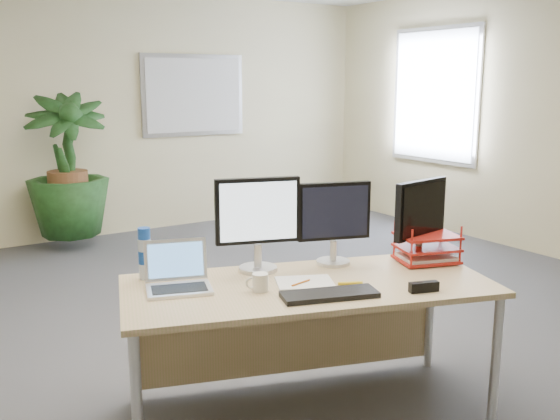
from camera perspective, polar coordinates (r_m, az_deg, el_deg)
floor at (r=3.90m, az=1.92°, el=-14.39°), size 8.00×8.00×0.00m
back_wall at (r=7.17m, az=-16.77°, el=8.30°), size 7.00×0.04×2.70m
whiteboard at (r=7.56m, az=-7.90°, el=10.35°), size 1.30×0.04×0.95m
window at (r=7.53m, az=13.93°, el=10.12°), size 0.04×1.30×1.55m
desk at (r=3.32m, az=2.08°, el=-8.63°), size 2.01×1.32×0.71m
floor_plant at (r=6.72m, az=-18.83°, el=2.82°), size 0.99×0.99×1.50m
monitor_left at (r=3.31m, az=-2.04°, el=-0.74°), size 0.44×0.21×0.51m
monitor_right at (r=3.45m, az=4.96°, el=-0.69°), size 0.41×0.19×0.46m
monitor_dark at (r=3.57m, az=12.73°, el=-0.47°), size 0.42×0.19×0.47m
laptop at (r=3.14m, az=-9.35°, el=-6.00°), size 0.38×0.36×0.22m
keyboard at (r=2.99m, az=4.55°, el=-7.70°), size 0.48×0.29×0.03m
coffee_mug at (r=3.05m, az=-1.86°, el=-6.63°), size 0.11×0.08×0.09m
spiral_notebook at (r=3.17m, az=2.29°, el=-6.66°), size 0.35×0.31×0.01m
orange_pen at (r=3.13m, az=1.92°, el=-6.66°), size 0.13×0.04×0.01m
yellow_highlighter at (r=3.17m, az=6.45°, el=-6.66°), size 0.12×0.07×0.02m
water_bottle at (r=3.28m, az=-12.25°, el=-4.01°), size 0.07×0.07×0.27m
letter_tray at (r=3.62m, az=13.25°, el=-3.57°), size 0.39×0.34×0.15m
stapler at (r=3.12m, az=13.01°, el=-6.86°), size 0.15×0.08×0.05m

